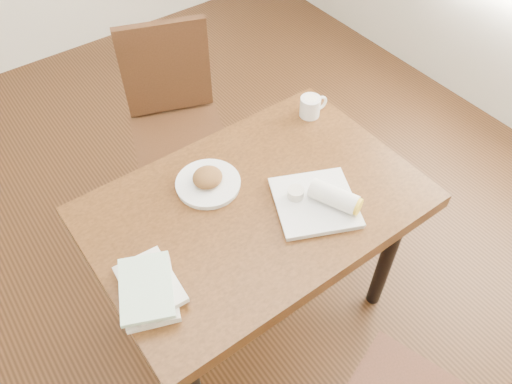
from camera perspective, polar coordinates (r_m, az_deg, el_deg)
ground at (r=2.33m, az=0.00°, el=-13.16°), size 4.00×5.00×0.01m
table at (r=1.78m, az=0.00°, el=-3.00°), size 1.13×0.76×0.75m
chair_far at (r=2.38m, az=-9.26°, el=8.78°), size 0.54×0.54×0.95m
plate_scone at (r=1.75m, az=-5.52°, el=1.22°), size 0.23×0.23×0.07m
coffee_mug at (r=2.02m, az=6.30°, el=9.74°), size 0.12×0.08×0.08m
plate_burrito at (r=1.69m, az=7.42°, el=-0.97°), size 0.35×0.35×0.09m
book_stack at (r=1.51m, az=-12.17°, el=-10.73°), size 0.23×0.27×0.06m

